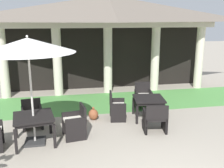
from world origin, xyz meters
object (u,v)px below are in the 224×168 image
at_px(patio_chair_near_foreground_north, 143,97).
at_px(patio_chair_mid_left_north, 32,115).
at_px(patio_chair_near_foreground_west, 116,107).
at_px(patio_table_mid_left, 34,119).
at_px(patio_chair_mid_left_east, 75,123).
at_px(terracotta_urn, 93,114).
at_px(patio_table_near_foreground, 149,101).
at_px(patio_umbrella_mid_left, 28,46).
at_px(patio_chair_near_foreground_south, 155,118).

distance_m(patio_chair_near_foreground_north, patio_chair_mid_left_north, 3.90).
relative_size(patio_chair_near_foreground_west, patio_table_mid_left, 0.79).
xyz_separation_m(patio_chair_mid_left_east, terracotta_urn, (0.63, 1.15, -0.24)).
height_order(patio_table_near_foreground, patio_table_mid_left, patio_table_mid_left).
bearing_deg(patio_chair_near_foreground_west, patio_chair_mid_left_east, -44.18).
bearing_deg(patio_umbrella_mid_left, patio_chair_near_foreground_north, 30.42).
distance_m(patio_chair_near_foreground_west, patio_chair_near_foreground_south, 1.46).
bearing_deg(patio_table_mid_left, patio_chair_mid_left_north, 98.80).
distance_m(patio_table_near_foreground, patio_table_mid_left, 3.62).
bearing_deg(patio_chair_near_foreground_north, patio_umbrella_mid_left, 38.29).
bearing_deg(patio_chair_near_foreground_north, terracotta_urn, 30.58).
relative_size(patio_umbrella_mid_left, patio_chair_mid_left_north, 3.39).
height_order(patio_chair_near_foreground_south, terracotta_urn, patio_chair_near_foreground_south).
bearing_deg(patio_chair_near_foreground_west, patio_umbrella_mid_left, -55.29).
relative_size(patio_chair_near_foreground_north, patio_chair_mid_left_north, 1.11).
height_order(patio_table_near_foreground, patio_chair_mid_left_north, patio_chair_mid_left_north).
bearing_deg(patio_table_near_foreground, patio_chair_near_foreground_south, -97.87).
bearing_deg(patio_umbrella_mid_left, patio_chair_near_foreground_west, 26.84).
bearing_deg(patio_chair_near_foreground_north, patio_chair_mid_left_east, 45.42).
distance_m(patio_chair_mid_left_north, patio_chair_mid_left_east, 1.52).
bearing_deg(patio_table_near_foreground, patio_chair_near_foreground_west, 172.13).
xyz_separation_m(patio_chair_mid_left_north, terracotta_urn, (1.85, 0.25, -0.21)).
relative_size(patio_chair_near_foreground_north, patio_table_mid_left, 0.82).
relative_size(patio_umbrella_mid_left, terracotta_urn, 6.49).
bearing_deg(patio_chair_near_foreground_south, patio_umbrella_mid_left, -171.01).
relative_size(patio_table_mid_left, patio_chair_mid_left_north, 1.37).
distance_m(patio_chair_near_foreground_north, terracotta_urn, 2.08).
height_order(patio_table_near_foreground, patio_chair_near_foreground_south, patio_chair_near_foreground_south).
bearing_deg(patio_table_mid_left, terracotta_urn, 37.85).
relative_size(patio_table_near_foreground, patio_chair_mid_left_east, 1.18).
distance_m(patio_umbrella_mid_left, patio_chair_mid_left_east, 2.36).
distance_m(patio_chair_near_foreground_north, patio_chair_mid_left_east, 3.19).
height_order(patio_umbrella_mid_left, patio_chair_mid_left_north, patio_umbrella_mid_left).
xyz_separation_m(patio_chair_near_foreground_north, patio_chair_mid_left_north, (-3.76, -1.05, -0.03)).
xyz_separation_m(patio_chair_near_foreground_west, patio_chair_mid_left_north, (-2.59, -0.17, -0.02)).
bearing_deg(patio_chair_near_foreground_north, patio_chair_near_foreground_west, 44.95).
distance_m(patio_chair_near_foreground_north, patio_table_mid_left, 4.17).
distance_m(patio_chair_near_foreground_south, patio_umbrella_mid_left, 3.92).
bearing_deg(patio_umbrella_mid_left, patio_chair_mid_left_north, 98.80).
distance_m(patio_chair_mid_left_east, terracotta_urn, 1.33).
height_order(patio_table_near_foreground, patio_chair_near_foreground_north, patio_chair_near_foreground_north).
height_order(patio_table_mid_left, patio_chair_mid_left_east, patio_chair_mid_left_east).
bearing_deg(patio_table_near_foreground, patio_table_mid_left, -162.54).
relative_size(patio_table_near_foreground, patio_chair_near_foreground_west, 1.18).
bearing_deg(patio_chair_near_foreground_north, patio_table_mid_left, 38.29).
relative_size(patio_chair_near_foreground_south, terracotta_urn, 1.99).
height_order(patio_chair_near_foreground_south, patio_chair_mid_left_east, patio_chair_mid_left_east).
height_order(patio_chair_mid_left_east, terracotta_urn, patio_chair_mid_left_east).
relative_size(patio_chair_mid_left_east, terracotta_urn, 2.08).
distance_m(patio_chair_near_foreground_west, terracotta_urn, 0.78).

